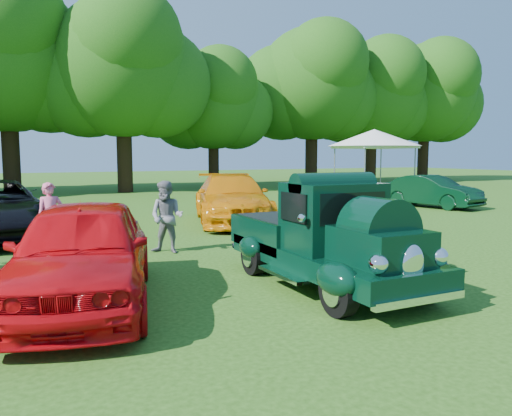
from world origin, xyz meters
name	(u,v)px	position (x,y,z in m)	size (l,w,h in m)	color
ground	(270,287)	(0.00, 0.00, 0.00)	(120.00, 120.00, 0.00)	#234911
hero_pickup	(325,241)	(0.94, -0.28, 0.77)	(2.13, 4.56, 1.78)	black
red_convertible	(83,252)	(-2.97, 0.33, 0.80)	(1.89, 4.70, 1.60)	red
back_car_orange	(232,199)	(2.61, 7.72, 0.80)	(2.24, 5.50, 1.60)	orange
back_car_blue	(339,197)	(6.69, 7.42, 0.71)	(1.69, 4.19, 1.43)	#0D4299
back_car_green	(432,191)	(12.24, 8.46, 0.68)	(1.45, 4.15, 1.37)	black
spectator_pink	(51,217)	(-3.12, 4.95, 0.81)	(0.59, 0.39, 1.62)	#DE5B86
spectator_grey	(167,217)	(-0.74, 3.67, 0.83)	(0.81, 0.63, 1.66)	slate
canopy_tent	(374,138)	(12.77, 13.01, 3.07)	(5.12, 5.12, 3.53)	white
tree_line	(108,74)	(1.69, 24.63, 7.17)	(62.93, 10.74, 12.38)	#311F10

